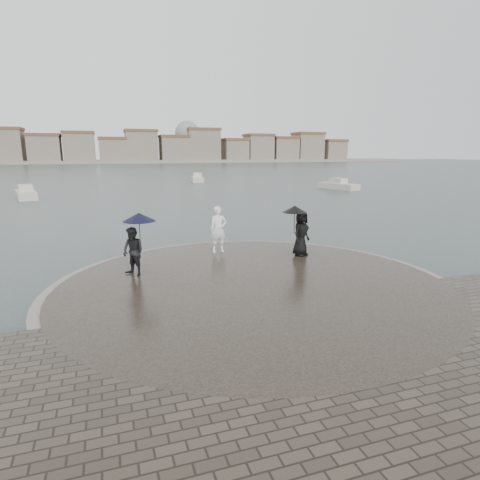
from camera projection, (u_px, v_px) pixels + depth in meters
name	position (u px, v px, depth m)	size (l,w,h in m)	color
ground	(307.00, 344.00, 9.21)	(400.00, 400.00, 0.00)	#2B3835
kerb_ring	(253.00, 289.00, 12.41)	(12.50, 12.50, 0.32)	gray
quay_tip	(253.00, 288.00, 12.41)	(11.90, 11.90, 0.36)	#2D261E
statue	(218.00, 229.00, 16.01)	(0.68, 0.44, 1.85)	white
visitor_left	(135.00, 241.00, 12.98)	(1.27, 1.14, 2.04)	black
visitor_right	(300.00, 228.00, 15.47)	(1.24, 1.04, 1.95)	black
far_skyline	(96.00, 149.00, 154.73)	(260.00, 20.00, 37.00)	gray
boats	(198.00, 185.00, 48.56)	(36.26, 23.39, 1.50)	beige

